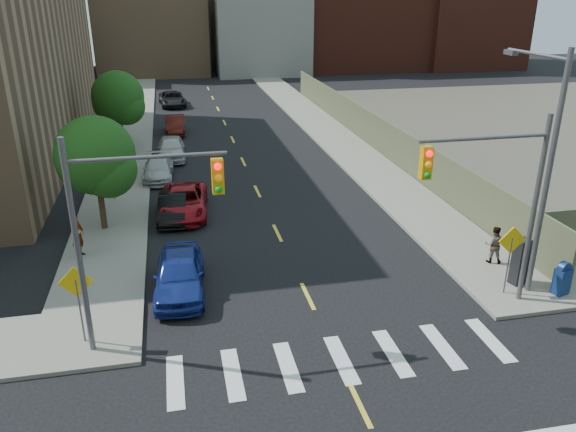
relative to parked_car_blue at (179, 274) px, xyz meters
name	(u,v)px	position (x,y,z in m)	size (l,w,h in m)	color
sidewalk_nw	(133,117)	(-3.09, 32.18, -0.70)	(3.50, 73.00, 0.15)	gray
sidewalk_ne	(303,110)	(12.41, 32.18, -0.70)	(3.50, 73.00, 0.15)	gray
fence_north	(371,129)	(14.26, 18.68, 0.47)	(0.12, 44.00, 2.50)	#5A6446
gravel_lot	(573,128)	(32.66, 20.68, -0.75)	(36.00, 42.00, 0.06)	#595447
bg_bldg_west	(22,28)	(-17.34, 60.68, 5.22)	(14.00, 18.00, 12.00)	#592319
bg_bldg_midwest	(151,14)	(-1.34, 62.68, 6.72)	(14.00, 16.00, 15.00)	#8C6B4C
bg_bldg_center	(257,33)	(12.66, 60.68, 4.22)	(12.00, 16.00, 10.00)	gray
bg_bldg_east	(351,9)	(26.66, 62.68, 7.22)	(18.00, 18.00, 16.00)	#592319
bg_bldg_fareast	(461,1)	(42.66, 60.68, 8.22)	(14.00, 16.00, 18.00)	#592319
signal_nw	(128,217)	(-1.33, -3.32, 3.75)	(4.59, 0.30, 7.00)	#59595E
signal_ne	(498,189)	(10.64, -3.32, 3.75)	(4.59, 0.30, 7.00)	#59595E
streetlight_ne	(544,158)	(12.86, -2.43, 4.44)	(0.25, 3.70, 9.00)	#59595E
warn_sign_nw	(77,291)	(-3.14, -2.82, 1.22)	(1.06, 0.06, 2.83)	#59595E
warn_sign_ne	(511,248)	(11.86, -2.82, 1.22)	(1.06, 0.06, 2.83)	#59595E
warn_sign_midwest	(111,166)	(-3.14, 10.68, 1.22)	(1.06, 0.06, 2.83)	#59595E
tree_west_near	(96,160)	(-3.35, 6.72, 2.70)	(3.66, 3.64, 5.52)	#332114
tree_west_far	(118,100)	(-3.35, 21.72, 2.70)	(3.66, 3.64, 5.52)	#332114
parked_car_blue	(179,274)	(0.00, 0.00, 0.00)	(1.83, 4.55, 1.55)	navy
parked_car_black	(173,207)	(-0.09, 7.47, -0.13)	(1.36, 3.90, 1.29)	black
parked_car_red	(184,202)	(0.46, 7.96, -0.08)	(2.31, 5.01, 1.39)	maroon
parked_car_silver	(158,169)	(-0.84, 14.14, -0.16)	(1.73, 4.26, 1.24)	#AFB2B7
parked_car_white	(171,148)	(0.03, 18.39, -0.03)	(1.77, 4.39, 1.50)	silver
parked_car_maroon	(175,125)	(0.46, 25.63, -0.09)	(1.45, 4.17, 1.37)	#44110D
parked_car_grey	(172,99)	(0.46, 37.05, -0.08)	(2.30, 4.98, 1.38)	black
mailbox	(562,278)	(13.86, -3.32, 0.01)	(0.63, 0.54, 1.31)	navy
payphone	(520,262)	(12.75, -2.28, 0.30)	(0.55, 0.45, 1.85)	black
pedestrian_west	(78,235)	(-4.06, 3.68, 0.37)	(0.72, 0.47, 1.98)	gray
pedestrian_east	(494,245)	(12.77, -0.42, 0.17)	(0.77, 0.60, 1.58)	gray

